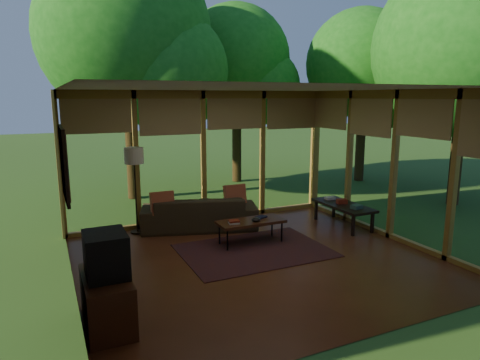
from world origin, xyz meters
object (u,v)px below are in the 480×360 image
television (106,255)px  coffee_table (251,222)px  media_cabinet (107,301)px  side_console (343,206)px  floor_lamp (134,161)px  sofa (199,212)px

television → coffee_table: (2.70, 1.81, -0.46)m
media_cabinet → side_console: bearing=22.0°
television → floor_lamp: size_ratio=0.33×
television → media_cabinet: bearing=180.0°
television → floor_lamp: 3.46m
sofa → side_console: 2.89m
side_console → floor_lamp: bearing=161.4°
media_cabinet → coffee_table: size_ratio=0.83×
television → side_console: 5.25m
coffee_table → sofa: bearing=113.5°
floor_lamp → television: bearing=-106.7°
media_cabinet → floor_lamp: bearing=73.0°
television → coffee_table: television is taller
sofa → media_cabinet: 3.73m
media_cabinet → coffee_table: media_cabinet is taller
media_cabinet → coffee_table: (2.72, 1.81, 0.09)m
floor_lamp → media_cabinet: bearing=-107.0°
sofa → coffee_table: sofa is taller
media_cabinet → side_console: size_ratio=0.71×
coffee_table → floor_lamp: bearing=139.5°
media_cabinet → television: (0.02, 0.00, 0.55)m
sofa → floor_lamp: size_ratio=1.36×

